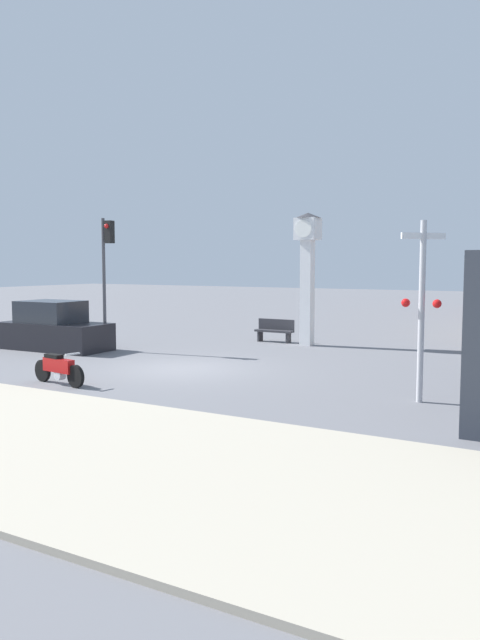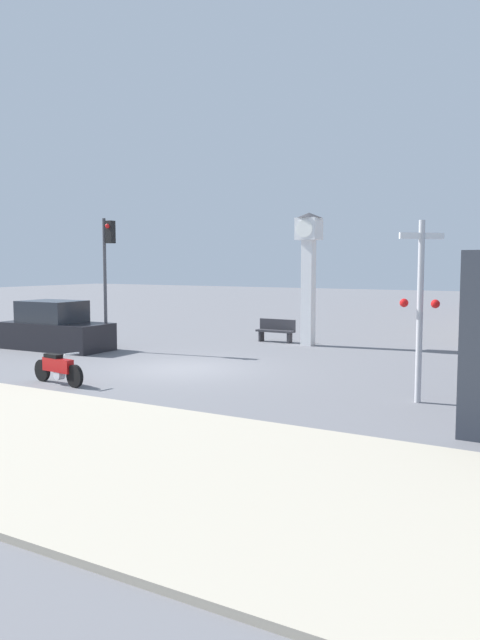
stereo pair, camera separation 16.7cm
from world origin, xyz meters
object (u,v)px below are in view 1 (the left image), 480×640
clock_tower (308,259)px  bench (275,330)px  railroad_crossing_signal (422,304)px  parked_car (54,329)px  motorcycle (58,368)px  traffic_light (106,261)px

clock_tower → bench: (-1.55, 0.33, -2.84)m
clock_tower → railroad_crossing_signal: (6.30, -7.92, -1.09)m
railroad_crossing_signal → parked_car: bearing=171.1°
parked_car → motorcycle: bearing=-44.5°
traffic_light → bench: bearing=52.8°
railroad_crossing_signal → traffic_light: bearing=166.5°
clock_tower → railroad_crossing_signal: 10.18m
bench → parked_car: bearing=-135.1°
clock_tower → parked_car: bearing=-143.1°
bench → parked_car: (-6.07, -6.06, 0.26)m
bench → motorcycle: bearing=-94.6°
railroad_crossing_signal → parked_car: size_ratio=0.97×
motorcycle → bench: (0.87, 10.86, 0.06)m
bench → parked_car: parked_car is taller
traffic_light → parked_car: 3.28m
traffic_light → parked_car: size_ratio=1.13×
motorcycle → bench: size_ratio=1.25×
traffic_light → bench: size_ratio=3.00×
clock_tower → parked_car: 9.89m
bench → parked_car: 8.58m
traffic_light → bench: 7.30m
traffic_light → clock_tower: bearing=41.9°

